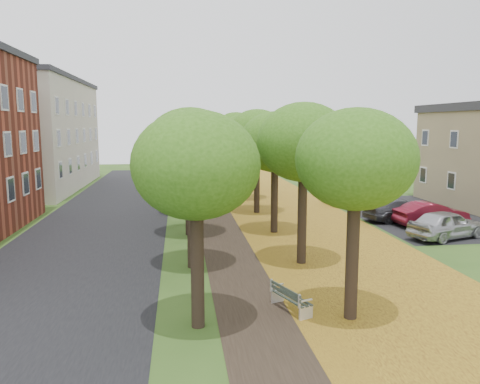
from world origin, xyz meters
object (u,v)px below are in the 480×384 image
object	(u,v)px
car_silver	(447,224)
car_grey	(399,210)
bench	(290,298)
car_red	(431,214)
car_white	(359,195)

from	to	relation	value
car_silver	car_grey	distance (m)	4.77
bench	car_red	bearing A→B (deg)	-65.50
car_red	car_white	size ratio (longest dim) A/B	0.87
bench	car_white	distance (m)	22.24
bench	car_grey	bearing A→B (deg)	-58.45
bench	car_red	size ratio (longest dim) A/B	0.42
bench	car_white	size ratio (longest dim) A/B	0.36
car_silver	car_red	bearing A→B (deg)	-35.18
car_silver	car_white	distance (m)	11.26
bench	car_red	world-z (taller)	car_red
car_red	car_white	world-z (taller)	car_red
car_red	bench	bearing A→B (deg)	129.14
car_grey	car_white	distance (m)	6.50
bench	car_white	xyz separation A→B (m)	(10.17, 19.78, 0.27)
car_grey	car_white	bearing A→B (deg)	-8.71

